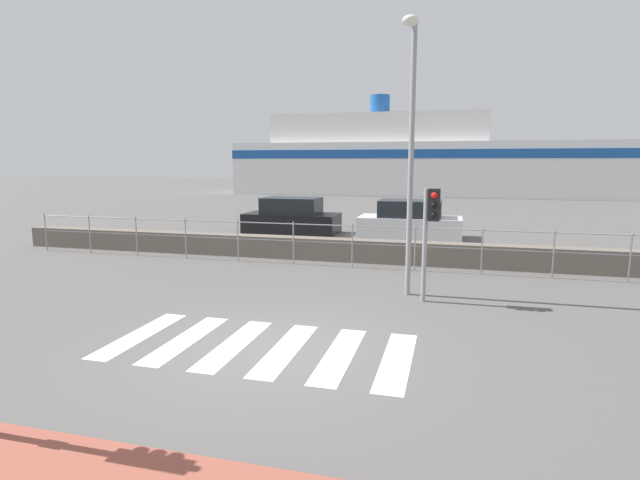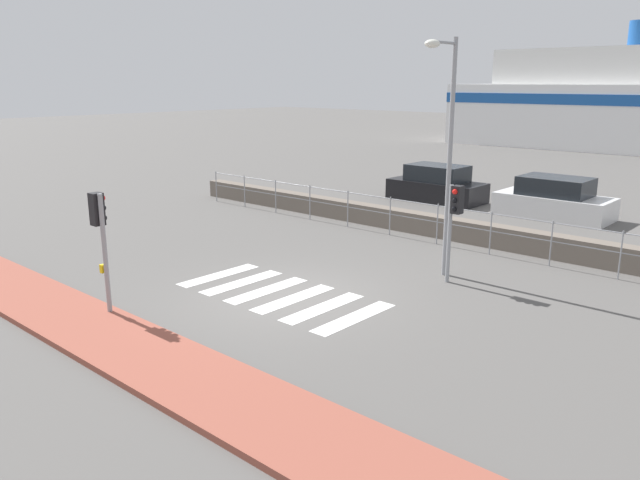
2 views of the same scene
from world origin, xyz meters
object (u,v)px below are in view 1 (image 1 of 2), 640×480
(streetlamp, at_px, (411,130))
(parked_car_black, at_px, (292,218))
(parked_car_white, at_px, (410,221))
(ferry_boat, at_px, (414,161))
(traffic_light_far, at_px, (431,219))

(streetlamp, distance_m, parked_car_black, 11.20)
(parked_car_white, bearing_deg, ferry_boat, 94.08)
(ferry_boat, bearing_deg, parked_car_black, -96.48)
(streetlamp, relative_size, ferry_boat, 0.17)
(streetlamp, bearing_deg, parked_car_black, 121.91)
(streetlamp, xyz_separation_m, ferry_boat, (-2.63, 36.14, -0.62))
(ferry_boat, bearing_deg, traffic_light_far, -85.10)
(streetlamp, xyz_separation_m, parked_car_black, (-5.69, 9.14, -3.05))
(traffic_light_far, relative_size, parked_car_black, 0.61)
(traffic_light_far, relative_size, ferry_boat, 0.07)
(ferry_boat, distance_m, parked_car_white, 27.17)
(streetlamp, relative_size, parked_car_white, 1.45)
(parked_car_white, bearing_deg, traffic_light_far, -82.77)
(ferry_boat, distance_m, parked_car_black, 27.28)
(parked_car_black, distance_m, parked_car_white, 4.99)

